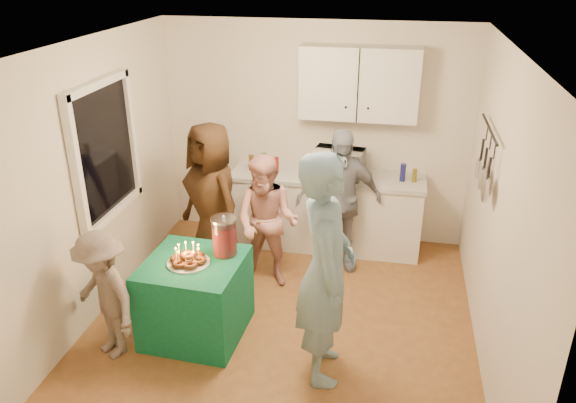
% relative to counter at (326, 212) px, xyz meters
% --- Properties ---
extents(floor, '(4.00, 4.00, 0.00)m').
position_rel_counter_xyz_m(floor, '(-0.20, -1.70, -0.43)').
color(floor, brown).
rests_on(floor, ground).
extents(ceiling, '(4.00, 4.00, 0.00)m').
position_rel_counter_xyz_m(ceiling, '(-0.20, -1.70, 2.17)').
color(ceiling, white).
rests_on(ceiling, floor).
extents(back_wall, '(3.60, 3.60, 0.00)m').
position_rel_counter_xyz_m(back_wall, '(-0.20, 0.30, 0.87)').
color(back_wall, silver).
rests_on(back_wall, floor).
extents(left_wall, '(4.00, 4.00, 0.00)m').
position_rel_counter_xyz_m(left_wall, '(-2.00, -1.70, 0.87)').
color(left_wall, silver).
rests_on(left_wall, floor).
extents(right_wall, '(4.00, 4.00, 0.00)m').
position_rel_counter_xyz_m(right_wall, '(1.60, -1.70, 0.87)').
color(right_wall, silver).
rests_on(right_wall, floor).
extents(window_night, '(0.04, 1.00, 1.20)m').
position_rel_counter_xyz_m(window_night, '(-1.97, -1.40, 1.12)').
color(window_night, black).
rests_on(window_night, left_wall).
extents(counter, '(2.20, 0.58, 0.86)m').
position_rel_counter_xyz_m(counter, '(0.00, 0.00, 0.00)').
color(counter, white).
rests_on(counter, floor).
extents(countertop, '(2.24, 0.62, 0.05)m').
position_rel_counter_xyz_m(countertop, '(0.00, -0.00, 0.46)').
color(countertop, beige).
rests_on(countertop, counter).
extents(upper_cabinet, '(1.30, 0.30, 0.80)m').
position_rel_counter_xyz_m(upper_cabinet, '(0.30, 0.15, 1.52)').
color(upper_cabinet, white).
rests_on(upper_cabinet, back_wall).
extents(pot_rack, '(0.12, 1.00, 0.60)m').
position_rel_counter_xyz_m(pot_rack, '(1.52, -1.00, 1.17)').
color(pot_rack, black).
rests_on(pot_rack, right_wall).
extents(microwave, '(0.60, 0.45, 0.31)m').
position_rel_counter_xyz_m(microwave, '(0.12, 0.00, 0.64)').
color(microwave, white).
rests_on(microwave, countertop).
extents(party_table, '(0.89, 0.89, 0.76)m').
position_rel_counter_xyz_m(party_table, '(-0.95, -1.94, -0.05)').
color(party_table, '#0F643E').
rests_on(party_table, floor).
extents(donut_cake, '(0.38, 0.38, 0.18)m').
position_rel_counter_xyz_m(donut_cake, '(-0.97, -1.97, 0.42)').
color(donut_cake, '#381C0C').
rests_on(donut_cake, party_table).
extents(punch_jar, '(0.22, 0.22, 0.34)m').
position_rel_counter_xyz_m(punch_jar, '(-0.70, -1.75, 0.50)').
color(punch_jar, red).
rests_on(punch_jar, party_table).
extents(man_birthday, '(0.58, 0.78, 1.97)m').
position_rel_counter_xyz_m(man_birthday, '(0.27, -2.22, 0.55)').
color(man_birthday, '#7AA0B2').
rests_on(man_birthday, floor).
extents(woman_back_left, '(1.00, 0.95, 1.72)m').
position_rel_counter_xyz_m(woman_back_left, '(-1.11, -0.87, 0.43)').
color(woman_back_left, '#4D2F16').
rests_on(woman_back_left, floor).
extents(woman_back_center, '(0.77, 0.64, 1.43)m').
position_rel_counter_xyz_m(woman_back_center, '(-0.50, -0.96, 0.29)').
color(woman_back_center, '#CE706B').
rests_on(woman_back_center, floor).
extents(woman_back_right, '(1.02, 0.69, 1.61)m').
position_rel_counter_xyz_m(woman_back_right, '(0.19, -0.48, 0.38)').
color(woman_back_right, '#101D37').
rests_on(woman_back_right, floor).
extents(child_near_left, '(0.89, 0.79, 1.19)m').
position_rel_counter_xyz_m(child_near_left, '(-1.60, -2.36, 0.17)').
color(child_near_left, '#655750').
rests_on(child_near_left, floor).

